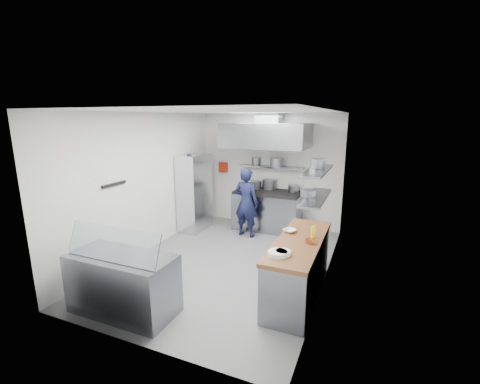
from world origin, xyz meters
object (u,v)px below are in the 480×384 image
at_px(gas_range, 267,211).
at_px(display_case, 123,284).
at_px(wire_rack, 195,193).
at_px(chef, 246,202).

xyz_separation_m(gas_range, display_case, (-0.79, -4.10, -0.03)).
distance_m(wire_rack, display_case, 3.55).
bearing_deg(chef, display_case, 87.88).
relative_size(gas_range, display_case, 1.07).
relative_size(gas_range, chef, 1.00).
height_order(gas_range, wire_rack, wire_rack).
bearing_deg(display_case, wire_rack, 103.91).
distance_m(gas_range, display_case, 4.17).
relative_size(chef, display_case, 1.07).
height_order(chef, display_case, chef).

